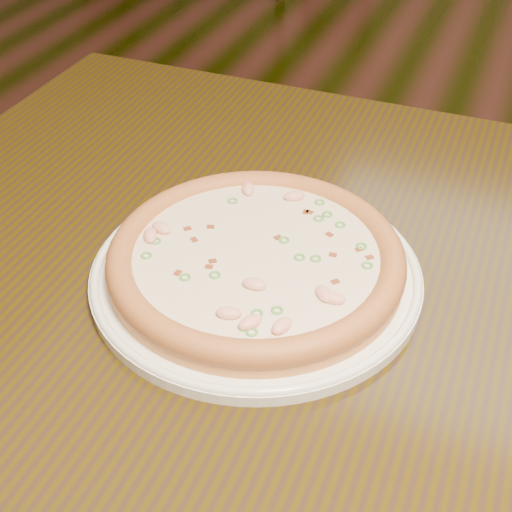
% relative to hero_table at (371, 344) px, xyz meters
% --- Properties ---
extents(hero_table, '(1.20, 0.80, 0.75)m').
position_rel_hero_table_xyz_m(hero_table, '(0.00, 0.00, 0.00)').
color(hero_table, black).
rests_on(hero_table, ground).
extents(plate, '(0.34, 0.34, 0.02)m').
position_rel_hero_table_xyz_m(plate, '(-0.12, -0.05, 0.11)').
color(plate, white).
rests_on(plate, hero_table).
extents(pizza, '(0.30, 0.30, 0.03)m').
position_rel_hero_table_xyz_m(pizza, '(-0.12, -0.05, 0.13)').
color(pizza, tan).
rests_on(pizza, plate).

